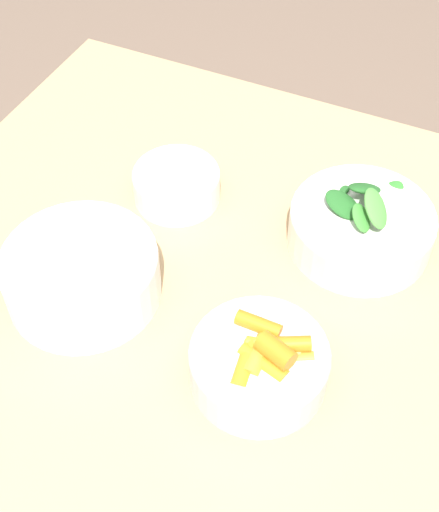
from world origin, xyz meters
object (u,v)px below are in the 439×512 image
Objects in this scene: bowl_beans_hotdog at (82,275)px; bowl_greens at (361,225)px; bowl_carrots at (260,362)px; bowl_cookies at (177,183)px.

bowl_greens is at bearing -141.64° from bowl_beans_hotdog.
bowl_carrots is at bearing 174.66° from bowl_beans_hotdog.
bowl_cookies is (0.21, -0.22, -0.01)m from bowl_carrots.
bowl_cookies is (0.25, 0.02, -0.01)m from bowl_greens.
bowl_beans_hotdog is (0.24, -0.02, 0.00)m from bowl_carrots.
bowl_greens is at bearing -99.03° from bowl_carrots.
bowl_greens reaches higher than bowl_beans_hotdog.
bowl_greens is 0.25m from bowl_cookies.
bowl_carrots is 0.82× the size of bowl_beans_hotdog.
bowl_carrots is at bearing 80.97° from bowl_greens.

